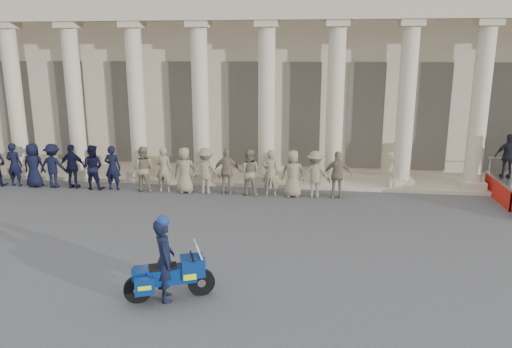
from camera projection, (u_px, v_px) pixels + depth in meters
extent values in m
plane|color=#464648|center=(178.00, 267.00, 12.38)|extent=(90.00, 90.00, 0.00)
cube|color=#BCAB8D|center=(257.00, 64.00, 25.71)|extent=(40.00, 10.00, 9.00)
cube|color=#BCAB8D|center=(237.00, 177.00, 20.82)|extent=(40.00, 2.60, 0.15)
cube|color=#BCAB8D|center=(232.00, 6.00, 18.42)|extent=(35.80, 1.00, 1.00)
cube|color=#BCAB8D|center=(23.00, 169.00, 21.17)|extent=(0.90, 0.90, 0.30)
cylinder|color=#BCAB8D|center=(15.00, 100.00, 20.45)|extent=(0.64, 0.64, 5.60)
cube|color=#BCAB8D|center=(6.00, 25.00, 19.74)|extent=(0.85, 0.85, 0.24)
cube|color=#BCAB8D|center=(81.00, 171.00, 20.84)|extent=(0.90, 0.90, 0.30)
cylinder|color=#BCAB8D|center=(75.00, 100.00, 20.12)|extent=(0.64, 0.64, 5.60)
cube|color=#BCAB8D|center=(68.00, 25.00, 19.41)|extent=(0.85, 0.85, 0.24)
cube|color=#BCAB8D|center=(141.00, 173.00, 20.50)|extent=(0.90, 0.90, 0.30)
cylinder|color=#BCAB8D|center=(136.00, 101.00, 19.78)|extent=(0.64, 0.64, 5.60)
cube|color=#BCAB8D|center=(132.00, 25.00, 19.07)|extent=(0.85, 0.85, 0.24)
cube|color=#BCAB8D|center=(202.00, 175.00, 20.17)|extent=(0.90, 0.90, 0.30)
cylinder|color=#BCAB8D|center=(200.00, 102.00, 19.45)|extent=(0.64, 0.64, 5.60)
cube|color=#BCAB8D|center=(198.00, 24.00, 18.74)|extent=(0.85, 0.85, 0.24)
cube|color=#BCAB8D|center=(266.00, 177.00, 19.83)|extent=(0.90, 0.90, 0.30)
cylinder|color=#BCAB8D|center=(267.00, 103.00, 19.11)|extent=(0.64, 0.64, 5.60)
cube|color=#BCAB8D|center=(267.00, 24.00, 18.40)|extent=(0.85, 0.85, 0.24)
cube|color=#BCAB8D|center=(332.00, 180.00, 19.50)|extent=(0.90, 0.90, 0.30)
cylinder|color=#BCAB8D|center=(335.00, 104.00, 18.78)|extent=(0.64, 0.64, 5.60)
cube|color=#BCAB8D|center=(338.00, 23.00, 18.07)|extent=(0.85, 0.85, 0.24)
cube|color=#BCAB8D|center=(400.00, 182.00, 19.16)|extent=(0.90, 0.90, 0.30)
cylinder|color=#BCAB8D|center=(406.00, 105.00, 18.44)|extent=(0.64, 0.64, 5.60)
cube|color=#BCAB8D|center=(412.00, 23.00, 17.73)|extent=(0.85, 0.85, 0.24)
cube|color=#BCAB8D|center=(471.00, 184.00, 18.83)|extent=(0.90, 0.90, 0.30)
cylinder|color=#BCAB8D|center=(480.00, 106.00, 18.11)|extent=(0.64, 0.64, 5.60)
cube|color=#BCAB8D|center=(489.00, 22.00, 17.40)|extent=(0.85, 0.85, 0.24)
cube|color=black|center=(17.00, 110.00, 22.73)|extent=(1.30, 0.12, 4.20)
cube|color=black|center=(71.00, 111.00, 22.40)|extent=(1.30, 0.12, 4.20)
cube|color=black|center=(126.00, 112.00, 22.06)|extent=(1.30, 0.12, 4.20)
cube|color=black|center=(183.00, 113.00, 21.73)|extent=(1.30, 0.12, 4.20)
cube|color=black|center=(242.00, 114.00, 21.39)|extent=(1.30, 0.12, 4.20)
cube|color=black|center=(302.00, 115.00, 21.06)|extent=(1.30, 0.12, 4.20)
cube|color=black|center=(365.00, 116.00, 20.72)|extent=(1.30, 0.12, 4.20)
cube|color=black|center=(430.00, 117.00, 20.39)|extent=(1.30, 0.12, 4.20)
cube|color=black|center=(497.00, 118.00, 20.05)|extent=(1.30, 0.12, 4.20)
imported|color=black|center=(14.00, 165.00, 19.53)|extent=(0.63, 0.41, 1.73)
imported|color=black|center=(34.00, 165.00, 19.42)|extent=(0.84, 0.55, 1.73)
imported|color=black|center=(53.00, 166.00, 19.32)|extent=(1.12, 0.64, 1.73)
imported|color=black|center=(73.00, 166.00, 19.22)|extent=(1.01, 0.42, 1.73)
imported|color=black|center=(93.00, 167.00, 19.11)|extent=(0.84, 0.65, 1.73)
imported|color=black|center=(113.00, 168.00, 19.01)|extent=(0.63, 0.41, 1.73)
imported|color=#7C7256|center=(143.00, 169.00, 18.85)|extent=(0.84, 0.65, 1.73)
imported|color=#7C7256|center=(164.00, 169.00, 18.75)|extent=(0.63, 0.41, 1.73)
imported|color=#7C7256|center=(185.00, 170.00, 18.64)|extent=(0.84, 0.55, 1.73)
imported|color=#7C7256|center=(206.00, 171.00, 18.54)|extent=(1.12, 0.64, 1.73)
imported|color=#7C7256|center=(227.00, 171.00, 18.43)|extent=(1.01, 0.42, 1.73)
imported|color=#7C7256|center=(249.00, 172.00, 18.33)|extent=(0.84, 0.65, 1.73)
imported|color=#7C7256|center=(271.00, 173.00, 18.23)|extent=(0.63, 0.41, 1.73)
imported|color=#7C7256|center=(293.00, 174.00, 18.12)|extent=(0.84, 0.55, 1.73)
imported|color=#7C7256|center=(315.00, 174.00, 18.02)|extent=(1.12, 0.64, 1.73)
imported|color=#7C7256|center=(338.00, 175.00, 17.91)|extent=(1.01, 0.42, 1.73)
cube|color=#A9160D|center=(497.00, 191.00, 17.79)|extent=(0.04, 2.76, 0.68)
imported|color=black|center=(509.00, 156.00, 17.64)|extent=(0.93, 0.39, 1.59)
cylinder|color=black|center=(201.00, 282.00, 10.93)|extent=(0.60, 0.34, 0.60)
cylinder|color=black|center=(138.00, 289.00, 10.60)|extent=(0.60, 0.34, 0.60)
cube|color=navy|center=(172.00, 274.00, 10.71)|extent=(1.11, 0.74, 0.34)
cube|color=navy|center=(192.00, 266.00, 10.78)|extent=(0.64, 0.62, 0.41)
cube|color=silver|center=(193.00, 275.00, 10.83)|extent=(0.29, 0.33, 0.11)
cube|color=#B2BFCC|center=(199.00, 252.00, 10.75)|extent=(0.33, 0.46, 0.48)
cube|color=black|center=(163.00, 267.00, 10.62)|extent=(0.66, 0.51, 0.09)
cube|color=navy|center=(139.00, 275.00, 10.53)|extent=(0.41, 0.40, 0.20)
cube|color=navy|center=(144.00, 286.00, 10.31)|extent=(0.45, 0.34, 0.36)
cube|color=#D6FB0D|center=(144.00, 286.00, 10.31)|extent=(0.33, 0.30, 0.09)
cube|color=navy|center=(143.00, 274.00, 10.85)|extent=(0.45, 0.34, 0.36)
cube|color=#D6FB0D|center=(143.00, 274.00, 10.85)|extent=(0.33, 0.30, 0.09)
cylinder|color=silver|center=(150.00, 285.00, 10.87)|extent=(0.54, 0.29, 0.09)
cylinder|color=black|center=(192.00, 256.00, 10.73)|extent=(0.27, 0.60, 0.03)
imported|color=black|center=(165.00, 260.00, 10.59)|extent=(0.65, 0.78, 1.82)
sphere|color=navy|center=(163.00, 221.00, 10.38)|extent=(0.28, 0.28, 0.28)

